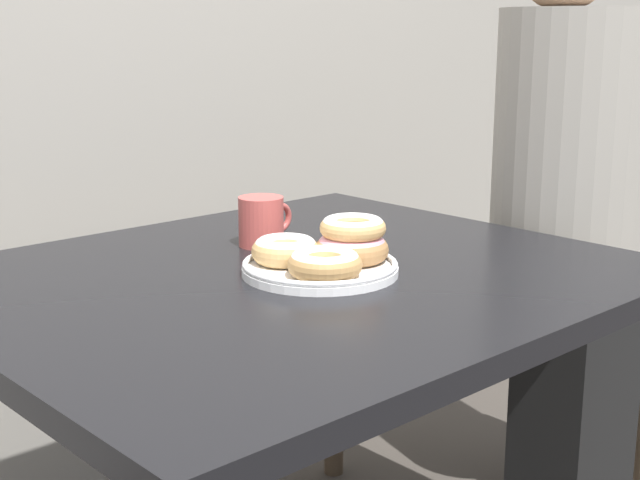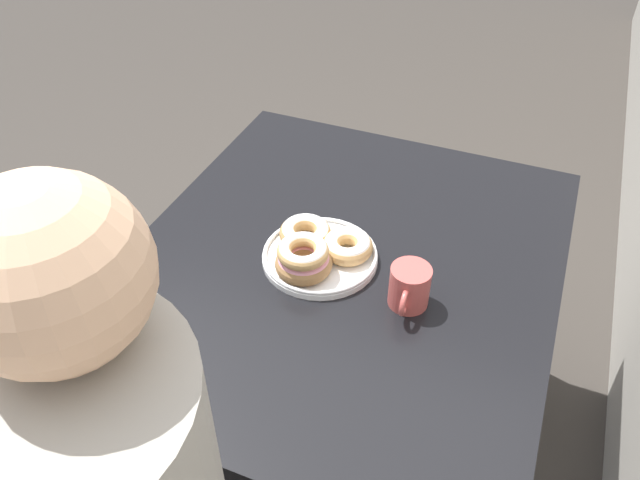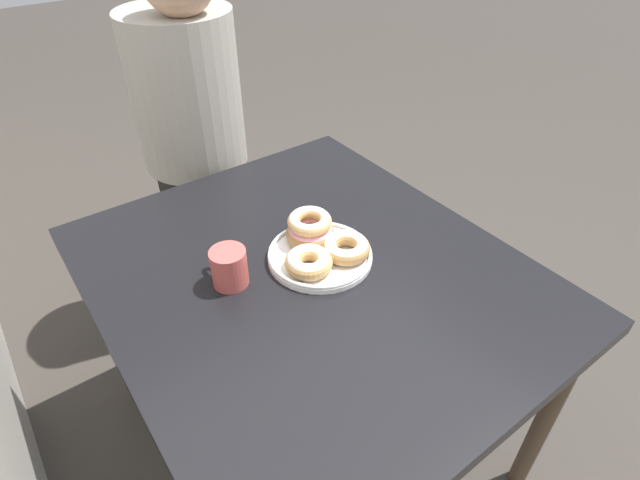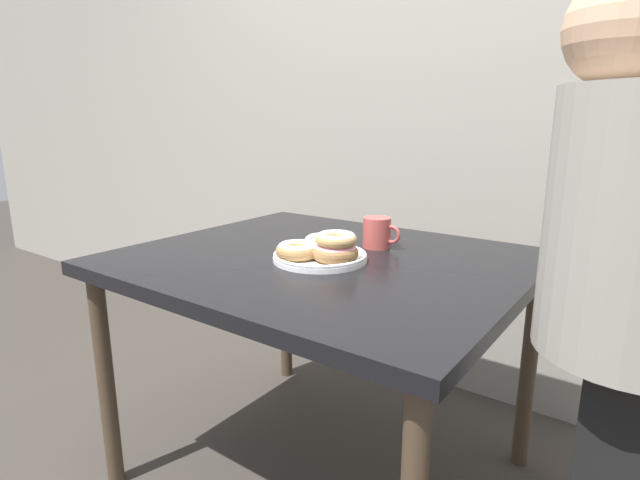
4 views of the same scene
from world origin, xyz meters
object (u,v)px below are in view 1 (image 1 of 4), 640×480
at_px(person_figure, 576,200).
at_px(dining_table, 292,309).
at_px(donut_plate, 326,254).
at_px(coffee_mug, 262,221).

bearing_deg(person_figure, dining_table, 175.86).
height_order(donut_plate, coffee_mug, coffee_mug).
bearing_deg(donut_plate, dining_table, 120.83).
bearing_deg(dining_table, person_figure, -4.14).
xyz_separation_m(donut_plate, coffee_mug, (0.05, 0.23, 0.01)).
bearing_deg(person_figure, donut_plate, 179.57).
distance_m(dining_table, coffee_mug, 0.23).
distance_m(dining_table, person_figure, 0.81).
bearing_deg(coffee_mug, person_figure, -18.11).
relative_size(coffee_mug, person_figure, 0.09).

